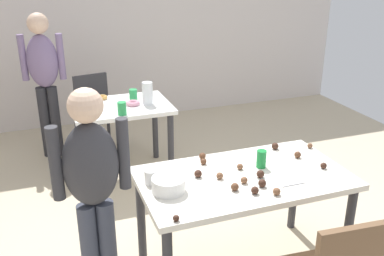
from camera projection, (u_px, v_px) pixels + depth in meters
The scene contains 35 objects.
ground_plane at pixel (211, 255), 3.26m from camera, with size 6.40×6.40×0.00m, color beige.
wall_back at pixel (118, 22), 5.58m from camera, with size 6.40×0.10×2.60m, color silver.
dining_table_near at pixel (243, 188), 2.88m from camera, with size 1.38×0.77×0.75m.
dining_table_far at pixel (122, 117), 4.24m from camera, with size 0.93×0.70×0.75m.
chair_far_table at pixel (95, 109), 4.85m from camera, with size 0.47×0.47×0.87m.
person_girl_near at pixel (93, 185), 2.52m from camera, with size 0.45×0.20×1.44m.
person_adult_far at pixel (44, 73), 4.56m from camera, with size 0.45×0.26×1.57m.
mixing_bowl at pixel (168, 185), 2.65m from camera, with size 0.21×0.21×0.09m, color white.
soda_can at pixel (261, 159), 2.94m from camera, with size 0.07×0.07×0.12m, color #198438.
fork_near at pixel (293, 184), 2.73m from camera, with size 0.17×0.02×0.01m, color silver.
cup_near_0 at pixel (151, 177), 2.74m from camera, with size 0.08×0.08×0.09m, color white.
cake_ball_0 at pixel (244, 180), 2.74m from camera, with size 0.04×0.04×0.04m, color brown.
cake_ball_1 at pixel (275, 146), 3.23m from camera, with size 0.05×0.05×0.05m, color #3D2319.
cake_ball_2 at pixel (255, 190), 2.62m from camera, with size 0.05×0.05×0.05m, color #3D2319.
cake_ball_3 at pixel (220, 176), 2.80m from camera, with size 0.04×0.04×0.04m, color brown.
cake_ball_4 at pixel (277, 192), 2.61m from camera, with size 0.05×0.05×0.05m, color brown.
cake_ball_5 at pixel (240, 167), 2.92m from camera, with size 0.04×0.04×0.04m, color brown.
cake_ball_6 at pixel (262, 183), 2.70m from camera, with size 0.05×0.05×0.05m, color #3D2319.
cake_ball_7 at pixel (260, 174), 2.81m from camera, with size 0.05×0.05×0.05m, color #3D2319.
cake_ball_8 at pixel (176, 218), 2.35m from camera, with size 0.04×0.04×0.04m, color #3D2319.
cake_ball_9 at pixel (198, 174), 2.82m from camera, with size 0.05×0.05×0.05m, color #3D2319.
cake_ball_10 at pixel (235, 187), 2.66m from camera, with size 0.05×0.05×0.05m, color brown.
cake_ball_11 at pixel (298, 155), 3.09m from camera, with size 0.05×0.05×0.05m, color brown.
cake_ball_12 at pixel (324, 166), 2.93m from camera, with size 0.04×0.04×0.04m, color #3D2319.
cake_ball_13 at pixel (203, 162), 2.99m from camera, with size 0.04×0.04×0.04m, color brown.
cake_ball_14 at pixel (202, 156), 3.07m from camera, with size 0.05×0.05×0.05m, color brown.
cake_ball_15 at pixel (310, 146), 3.25m from camera, with size 0.04×0.04×0.04m, color brown.
pitcher_far at pixel (147, 93), 4.18m from camera, with size 0.10×0.10×0.22m, color white.
cup_far_0 at pixel (133, 95), 4.31m from camera, with size 0.08×0.08×0.11m, color green.
cup_far_1 at pixel (122, 108), 3.91m from camera, with size 0.08×0.08×0.12m, color green.
cup_far_2 at pixel (90, 111), 3.88m from camera, with size 0.08×0.08×0.09m, color yellow.
donut_far_0 at pixel (133, 103), 4.18m from camera, with size 0.13×0.13×0.04m, color pink.
donut_far_1 at pixel (76, 107), 4.08m from camera, with size 0.11×0.11×0.03m, color brown.
donut_far_2 at pixel (77, 99), 4.30m from camera, with size 0.11×0.11×0.03m, color gold.
donut_far_3 at pixel (102, 97), 4.36m from camera, with size 0.12×0.12×0.04m, color gold.
Camera 1 is at (-1.05, -2.47, 2.09)m, focal length 40.67 mm.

